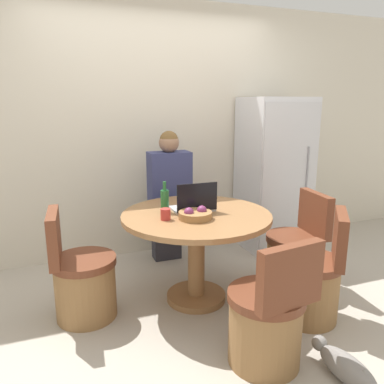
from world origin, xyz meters
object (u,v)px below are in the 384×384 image
object	(u,v)px
person_seated	(168,193)
cat	(345,367)
chair_right_side	(295,256)
laptop	(194,205)
bottle	(165,200)
dining_table	(196,234)
chair_near_camera	(267,322)
fruit_bowl	(195,214)
refrigerator	(274,174)
chair_left_side	(83,282)
chair_near_right_corner	(311,283)

from	to	relation	value
person_seated	cat	size ratio (longest dim) A/B	2.53
chair_right_side	laptop	distance (m)	1.03
bottle	dining_table	bearing A→B (deg)	-27.38
chair_near_camera	laptop	world-z (taller)	laptop
chair_right_side	bottle	size ratio (longest dim) A/B	3.41
laptop	bottle	xyz separation A→B (m)	(-0.23, 0.04, 0.05)
laptop	bottle	world-z (taller)	bottle
fruit_bowl	bottle	world-z (taller)	bottle
laptop	fruit_bowl	size ratio (longest dim) A/B	1.32
laptop	cat	world-z (taller)	laptop
dining_table	person_seated	bearing A→B (deg)	88.90
chair_right_side	chair_near_camera	distance (m)	1.10
chair_near_camera	person_seated	bearing A→B (deg)	-94.38
refrigerator	chair_left_side	distance (m)	2.34
refrigerator	chair_right_side	xyz separation A→B (m)	(-0.35, -0.94, -0.54)
laptop	chair_left_side	bearing A→B (deg)	1.13
refrigerator	laptop	bearing A→B (deg)	-147.71
dining_table	person_seated	world-z (taller)	person_seated
fruit_bowl	chair_near_camera	bearing A→B (deg)	-76.25
chair_left_side	refrigerator	bearing A→B (deg)	-66.07
laptop	cat	size ratio (longest dim) A/B	0.63
refrigerator	cat	distance (m)	2.29
refrigerator	dining_table	bearing A→B (deg)	-145.52
laptop	cat	bearing A→B (deg)	110.93
chair_right_side	chair_near_camera	size ratio (longest dim) A/B	1.00
chair_near_camera	bottle	size ratio (longest dim) A/B	3.41
chair_left_side	laptop	world-z (taller)	laptop
fruit_bowl	person_seated	bearing A→B (deg)	85.48
bottle	cat	size ratio (longest dim) A/B	0.47
bottle	chair_left_side	bearing A→B (deg)	-174.67
chair_near_camera	cat	bearing A→B (deg)	132.68
refrigerator	chair_near_camera	xyz separation A→B (m)	(-1.11, -1.74, -0.54)
chair_near_right_corner	laptop	world-z (taller)	laptop
laptop	fruit_bowl	distance (m)	0.21
person_seated	dining_table	bearing A→B (deg)	88.90
chair_left_side	chair_near_camera	size ratio (longest dim) A/B	1.00
chair_right_side	fruit_bowl	size ratio (longest dim) A/B	3.36
chair_near_camera	fruit_bowl	xyz separation A→B (m)	(-0.18, 0.76, 0.49)
chair_right_side	chair_near_right_corner	xyz separation A→B (m)	(-0.19, -0.47, 0.00)
dining_table	person_seated	distance (m)	0.83
fruit_bowl	bottle	size ratio (longest dim) A/B	1.01
person_seated	fruit_bowl	world-z (taller)	person_seated
chair_right_side	person_seated	world-z (taller)	person_seated
laptop	chair_near_right_corner	bearing A→B (deg)	138.11
cat	chair_near_right_corner	bearing A→B (deg)	-25.73
chair_right_side	laptop	size ratio (longest dim) A/B	2.54
refrigerator	laptop	distance (m)	1.46
chair_left_side	person_seated	xyz separation A→B (m)	(0.91, 0.76, 0.44)
chair_right_side	bottle	world-z (taller)	bottle
chair_near_right_corner	laptop	distance (m)	1.07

